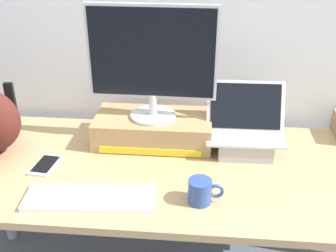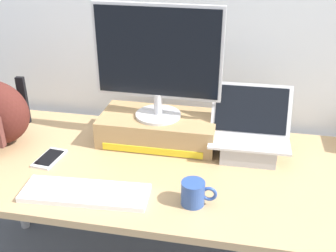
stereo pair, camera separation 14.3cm
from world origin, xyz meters
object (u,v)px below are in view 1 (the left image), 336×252
(desktop_monitor, at_px, (152,60))
(cell_phone, at_px, (45,165))
(open_laptop, at_px, (244,137))
(coffee_mug, at_px, (201,191))
(external_keyboard, at_px, (90,198))
(toner_box_yellow, at_px, (153,129))

(desktop_monitor, relative_size, cell_phone, 3.26)
(desktop_monitor, xyz_separation_m, cell_phone, (-0.40, -0.24, -0.37))
(open_laptop, relative_size, coffee_mug, 2.62)
(open_laptop, height_order, cell_phone, open_laptop)
(open_laptop, xyz_separation_m, external_keyboard, (-0.56, -0.40, -0.05))
(toner_box_yellow, distance_m, cell_phone, 0.48)
(cell_phone, bearing_deg, desktop_monitor, 37.11)
(coffee_mug, relative_size, cell_phone, 0.77)
(desktop_monitor, xyz_separation_m, external_keyboard, (-0.17, -0.44, -0.36))
(open_laptop, bearing_deg, cell_phone, -166.79)
(toner_box_yellow, height_order, cell_phone, toner_box_yellow)
(desktop_monitor, xyz_separation_m, open_laptop, (0.39, -0.04, -0.31))
(desktop_monitor, relative_size, coffee_mug, 4.25)
(open_laptop, relative_size, cell_phone, 2.01)
(toner_box_yellow, relative_size, open_laptop, 1.54)
(toner_box_yellow, height_order, external_keyboard, toner_box_yellow)
(external_keyboard, height_order, cell_phone, external_keyboard)
(desktop_monitor, distance_m, cell_phone, 0.60)
(toner_box_yellow, bearing_deg, desktop_monitor, -91.33)
(external_keyboard, bearing_deg, cell_phone, 135.69)
(toner_box_yellow, xyz_separation_m, desktop_monitor, (-0.00, -0.00, 0.31))
(open_laptop, bearing_deg, coffee_mug, -116.13)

